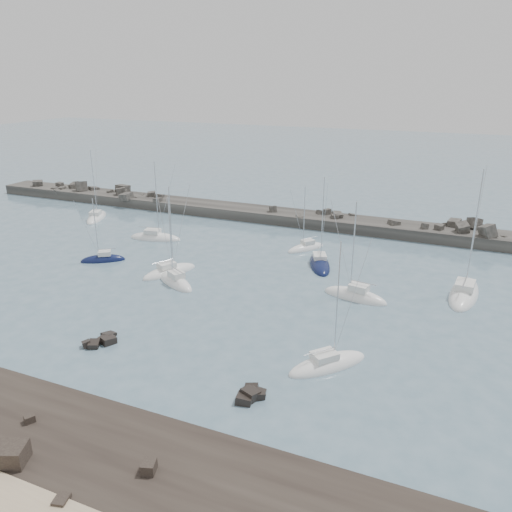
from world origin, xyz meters
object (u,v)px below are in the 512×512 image
(sailboat_1, at_px, (97,218))
(sailboat_7, at_px, (327,365))
(sailboat_9, at_px, (355,297))
(sailboat_6, at_px, (306,248))
(sailboat_8, at_px, (320,264))
(sailboat_10, at_px, (464,294))
(sailboat_3, at_px, (169,272))
(sailboat_2, at_px, (103,260))
(sailboat_5, at_px, (175,282))
(sailboat_4, at_px, (155,238))

(sailboat_1, bearing_deg, sailboat_7, -30.95)
(sailboat_7, xyz_separation_m, sailboat_9, (-0.89, 15.23, 0.03))
(sailboat_6, relative_size, sailboat_8, 0.79)
(sailboat_9, bearing_deg, sailboat_10, 25.94)
(sailboat_1, bearing_deg, sailboat_3, -33.41)
(sailboat_2, height_order, sailboat_5, sailboat_5)
(sailboat_6, bearing_deg, sailboat_4, -168.75)
(sailboat_8, distance_m, sailboat_10, 18.55)
(sailboat_10, bearing_deg, sailboat_6, 158.84)
(sailboat_2, height_order, sailboat_6, sailboat_6)
(sailboat_2, distance_m, sailboat_9, 34.95)
(sailboat_4, xyz_separation_m, sailboat_7, (34.65, -24.75, -0.01))
(sailboat_4, height_order, sailboat_7, sailboat_4)
(sailboat_3, height_order, sailboat_10, sailboat_10)
(sailboat_9, bearing_deg, sailboat_4, 164.25)
(sailboat_3, distance_m, sailboat_10, 36.29)
(sailboat_9, distance_m, sailboat_10, 12.86)
(sailboat_1, relative_size, sailboat_8, 0.99)
(sailboat_7, distance_m, sailboat_8, 25.00)
(sailboat_6, xyz_separation_m, sailboat_8, (3.72, -5.58, -0.00))
(sailboat_3, distance_m, sailboat_5, 3.55)
(sailboat_10, bearing_deg, sailboat_8, 170.86)
(sailboat_9, height_order, sailboat_10, sailboat_10)
(sailboat_4, height_order, sailboat_5, sailboat_4)
(sailboat_1, height_order, sailboat_3, sailboat_1)
(sailboat_1, relative_size, sailboat_7, 1.04)
(sailboat_3, height_order, sailboat_5, sailboat_3)
(sailboat_6, height_order, sailboat_10, sailboat_10)
(sailboat_6, distance_m, sailboat_10, 23.63)
(sailboat_9, bearing_deg, sailboat_8, 128.20)
(sailboat_1, distance_m, sailboat_8, 43.99)
(sailboat_1, height_order, sailboat_2, sailboat_1)
(sailboat_2, bearing_deg, sailboat_8, 19.82)
(sailboat_5, xyz_separation_m, sailboat_9, (21.44, 4.47, 0.01))
(sailboat_1, relative_size, sailboat_10, 0.82)
(sailboat_1, xyz_separation_m, sailboat_3, (26.28, -17.34, 0.01))
(sailboat_10, bearing_deg, sailboat_7, -117.12)
(sailboat_2, height_order, sailboat_3, sailboat_3)
(sailboat_7, bearing_deg, sailboat_3, 151.79)
(sailboat_3, relative_size, sailboat_4, 0.94)
(sailboat_5, bearing_deg, sailboat_9, 11.78)
(sailboat_4, bearing_deg, sailboat_7, -35.54)
(sailboat_5, xyz_separation_m, sailboat_6, (10.98, 18.63, -0.02))
(sailboat_6, xyz_separation_m, sailboat_10, (22.04, -8.53, 0.02))
(sailboat_5, xyz_separation_m, sailboat_7, (22.33, -10.76, -0.03))
(sailboat_2, relative_size, sailboat_10, 0.61)
(sailboat_4, height_order, sailboat_9, sailboat_4)
(sailboat_1, relative_size, sailboat_6, 1.26)
(sailboat_1, height_order, sailboat_6, sailboat_1)
(sailboat_3, xyz_separation_m, sailboat_10, (35.49, 7.55, 0.02))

